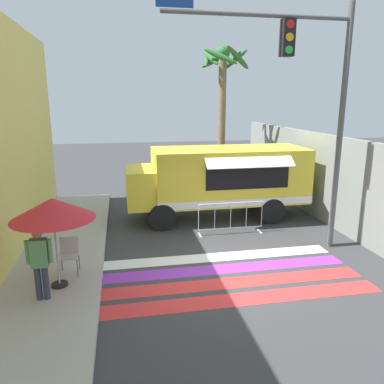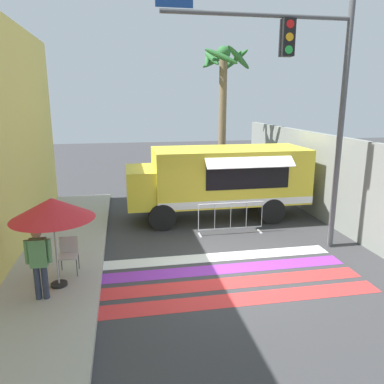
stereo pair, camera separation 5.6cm
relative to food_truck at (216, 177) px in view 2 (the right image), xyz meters
name	(u,v)px [view 2 (the right image)]	position (x,y,z in m)	size (l,w,h in m)	color
ground_plane	(226,271)	(-0.82, -4.37, -1.52)	(60.00, 60.00, 0.00)	#38383A
sidewalk_left	(3,287)	(-6.08, -4.37, -1.44)	(4.40, 16.00, 0.16)	#A8A59E
concrete_wall_right	(332,181)	(3.73, -1.37, 0.01)	(0.20, 16.00, 3.06)	gray
crosswalk_painted	(228,276)	(-0.82, -4.63, -1.51)	(6.40, 2.84, 0.01)	red
food_truck	(216,177)	(0.00, 0.00, 0.00)	(6.39, 2.72, 2.55)	yellow
traffic_signal_pole	(310,86)	(1.69, -3.29, 3.05)	(5.13, 0.29, 6.68)	#515456
patio_umbrella	(52,209)	(-4.79, -4.70, 0.44)	(1.79, 1.79, 2.04)	black
folding_chair	(69,252)	(-4.64, -4.02, -0.84)	(0.43, 0.43, 0.87)	#4C4C51
vendor_person	(39,260)	(-5.04, -5.23, -0.48)	(0.53, 0.21, 1.57)	#2D3347
barricade_front	(231,218)	(0.06, -1.77, -1.00)	(2.13, 0.44, 1.05)	#B7BABF
palm_tree	(223,91)	(1.26, 3.91, 3.08)	(2.27, 2.45, 6.50)	#7A664C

